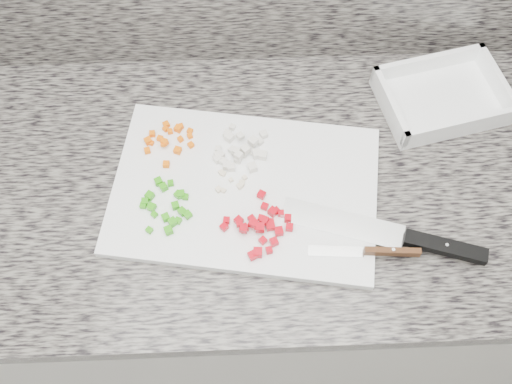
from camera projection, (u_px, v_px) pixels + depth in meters
cabinet at (247, 266)px, 1.49m from camera, size 3.92×0.62×0.86m
countertop at (243, 183)px, 1.09m from camera, size 3.96×0.64×0.04m
cutting_board at (245, 190)px, 1.05m from camera, size 0.53×0.40×0.02m
carrot_pile at (168, 140)px, 1.09m from camera, size 0.10×0.10×0.02m
onion_pile at (240, 151)px, 1.07m from camera, size 0.11×0.11×0.02m
green_pepper_pile at (166, 205)px, 1.02m from camera, size 0.10×0.12×0.01m
red_pepper_pile at (260, 227)px, 1.00m from camera, size 0.13×0.14×0.02m
garlic_pile at (231, 182)px, 1.05m from camera, size 0.06×0.05×0.01m
chef_knife at (409, 239)px, 0.99m from camera, size 0.35×0.15×0.02m
paring_knife at (378, 252)px, 0.98m from camera, size 0.19×0.03×0.02m
tray at (442, 98)px, 1.14m from camera, size 0.27×0.22×0.05m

